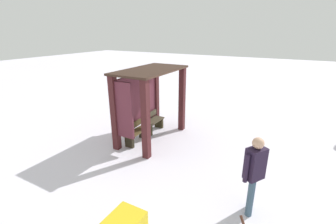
{
  "coord_description": "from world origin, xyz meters",
  "views": [
    {
      "loc": [
        -6.45,
        -4.19,
        3.71
      ],
      "look_at": [
        0.39,
        -0.44,
        0.96
      ],
      "focal_mm": 24.67,
      "sensor_mm": 36.0,
      "label": 1
    }
  ],
  "objects_px": {
    "bus_shelter": "(145,96)",
    "person_walking": "(254,171)",
    "bench_center_inside": "(153,123)",
    "bench_left_inside": "(136,134)"
  },
  "relations": [
    {
      "from": "bench_center_inside",
      "to": "person_walking",
      "type": "bearing_deg",
      "value": -122.73
    },
    {
      "from": "bus_shelter",
      "to": "bench_center_inside",
      "type": "bearing_deg",
      "value": 10.17
    },
    {
      "from": "bus_shelter",
      "to": "person_walking",
      "type": "xyz_separation_m",
      "value": [
        -1.98,
        -3.99,
        -0.57
      ]
    },
    {
      "from": "person_walking",
      "to": "bench_center_inside",
      "type": "bearing_deg",
      "value": 57.27
    },
    {
      "from": "bench_center_inside",
      "to": "person_walking",
      "type": "relative_size",
      "value": 0.57
    },
    {
      "from": "bus_shelter",
      "to": "bench_left_inside",
      "type": "distance_m",
      "value": 1.36
    },
    {
      "from": "bus_shelter",
      "to": "bench_left_inside",
      "type": "bearing_deg",
      "value": 165.42
    },
    {
      "from": "bench_center_inside",
      "to": "bench_left_inside",
      "type": "bearing_deg",
      "value": -179.98
    },
    {
      "from": "person_walking",
      "to": "bus_shelter",
      "type": "bearing_deg",
      "value": 63.59
    },
    {
      "from": "bus_shelter",
      "to": "person_walking",
      "type": "distance_m",
      "value": 4.49
    }
  ]
}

